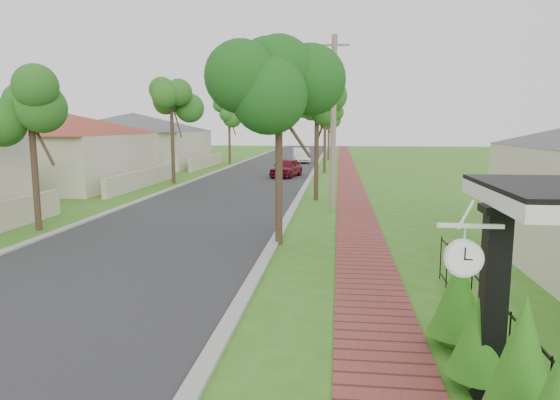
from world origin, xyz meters
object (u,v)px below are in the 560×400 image
at_px(porch_post, 492,311).
at_px(parked_car_red, 287,168).
at_px(station_clock, 464,256).
at_px(parked_car_white, 301,155).
at_px(utility_pole, 333,124).
at_px(near_tree, 279,89).

distance_m(porch_post, parked_car_red, 28.05).
xyz_separation_m(parked_car_red, station_clock, (5.05, -27.89, 1.32)).
height_order(parked_car_white, station_clock, station_clock).
relative_size(parked_car_white, utility_pole, 0.60).
bearing_deg(station_clock, porch_post, 38.90).
height_order(parked_car_white, near_tree, near_tree).
distance_m(near_tree, station_clock, 9.37).
xyz_separation_m(porch_post, utility_pole, (-2.25, 14.00, 2.46)).
distance_m(porch_post, parked_car_white, 41.31).
distance_m(near_tree, utility_pole, 6.26).
height_order(utility_pole, station_clock, utility_pole).
relative_size(near_tree, utility_pole, 0.81).
bearing_deg(near_tree, parked_car_red, 95.28).
relative_size(porch_post, station_clock, 3.25).
height_order(near_tree, utility_pole, utility_pole).
distance_m(parked_car_white, utility_pole, 27.28).
bearing_deg(utility_pole, porch_post, -80.87).
bearing_deg(utility_pole, parked_car_red, 103.74).
bearing_deg(utility_pole, parked_car_white, 96.99).
bearing_deg(station_clock, parked_car_white, 96.97).
height_order(parked_car_red, station_clock, station_clock).
bearing_deg(near_tree, porch_post, -64.89).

